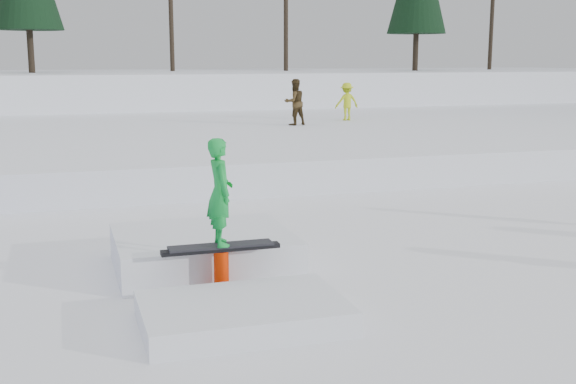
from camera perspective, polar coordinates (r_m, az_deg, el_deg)
name	(u,v)px	position (r m, az deg, el deg)	size (l,w,h in m)	color
ground	(297,305)	(9.40, 0.75, -8.94)	(120.00, 120.00, 0.00)	white
snow_berm	(117,95)	(38.56, -13.39, 7.45)	(60.00, 14.00, 2.40)	white
snow_midrise	(149,140)	(24.72, -10.90, 4.06)	(50.00, 18.00, 0.80)	white
walker_olive	(295,102)	(25.24, 0.53, 7.11)	(0.78, 0.61, 1.60)	#3C2D15
walker_ygreen	(347,102)	(27.29, 4.67, 7.14)	(0.91, 0.52, 1.40)	#BBD21A
jib_rail_feature	(213,261)	(10.31, -5.96, -5.44)	(2.60, 4.40, 2.11)	white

